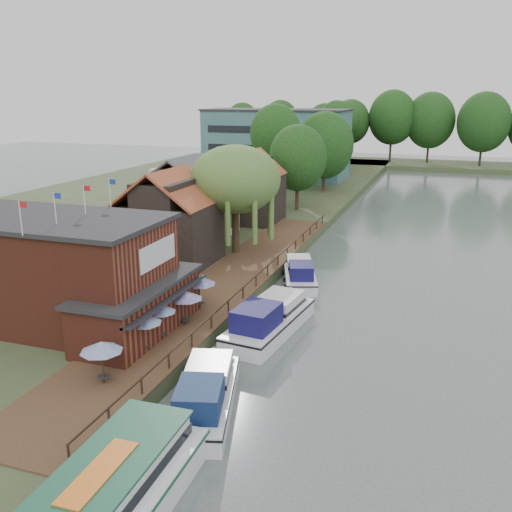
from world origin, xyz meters
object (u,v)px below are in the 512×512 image
(cottage_b, at_px, (187,197))
(umbrella_2, at_px, (161,322))
(willow, at_px, (235,200))
(pub, at_px, (77,272))
(umbrella_4, at_px, (200,292))
(umbrella_0, at_px, (103,362))
(swan, at_px, (152,430))
(cruiser_1, at_px, (270,315))
(cottage_c, at_px, (250,186))
(cruiser_0, at_px, (205,389))
(cruiser_2, at_px, (300,270))
(cottage_a, at_px, (169,217))
(hotel_block, at_px, (277,143))
(umbrella_1, at_px, (144,333))
(umbrella_3, at_px, (185,308))

(cottage_b, relative_size, umbrella_2, 4.04)
(cottage_b, relative_size, willow, 0.92)
(pub, relative_size, umbrella_4, 8.29)
(umbrella_0, relative_size, swan, 5.40)
(willow, bearing_deg, cruiser_1, -61.24)
(cottage_c, bearing_deg, cruiser_0, -73.63)
(pub, relative_size, cruiser_2, 2.20)
(cottage_a, height_order, cruiser_1, cottage_a)
(umbrella_4, distance_m, cruiser_2, 12.12)
(cruiser_0, distance_m, swan, 3.46)
(pub, distance_m, hotel_block, 71.49)
(umbrella_0, distance_m, swan, 4.86)
(umbrella_1, bearing_deg, willow, 97.17)
(cottage_a, relative_size, cruiser_0, 0.87)
(umbrella_2, bearing_deg, cruiser_0, -43.87)
(umbrella_1, bearing_deg, cottage_a, 112.71)
(willow, bearing_deg, swan, -76.99)
(umbrella_1, distance_m, umbrella_2, 1.90)
(hotel_block, relative_size, umbrella_0, 10.69)
(willow, relative_size, umbrella_4, 4.32)
(swan, bearing_deg, umbrella_4, 104.92)
(cottage_c, xyz_separation_m, umbrella_1, (6.34, -36.53, -2.96))
(cottage_c, distance_m, umbrella_4, 29.75)
(cottage_a, relative_size, umbrella_3, 3.62)
(umbrella_4, bearing_deg, umbrella_3, -83.18)
(cottage_b, height_order, cruiser_2, cottage_b)
(pub, relative_size, cruiser_1, 1.85)
(umbrella_4, relative_size, cruiser_1, 0.22)
(cottage_b, relative_size, cruiser_0, 0.97)
(cottage_c, distance_m, umbrella_1, 37.19)
(umbrella_1, xyz_separation_m, umbrella_3, (0.49, 4.55, 0.00))
(cottage_a, height_order, umbrella_0, cottage_a)
(cottage_c, bearing_deg, cottage_a, -93.01)
(cottage_a, xyz_separation_m, umbrella_4, (7.46, -9.89, -2.96))
(cottage_a, relative_size, umbrella_0, 3.62)
(hotel_block, bearing_deg, umbrella_3, -77.87)
(cottage_b, height_order, umbrella_2, cottage_b)
(umbrella_0, distance_m, umbrella_2, 6.00)
(cottage_a, distance_m, swan, 26.56)
(umbrella_3, xyz_separation_m, swan, (3.28, -10.62, -2.07))
(cruiser_1, bearing_deg, umbrella_4, -175.78)
(hotel_block, relative_size, willow, 2.44)
(pub, xyz_separation_m, cottage_c, (0.00, 34.00, 0.60))
(cruiser_0, bearing_deg, cruiser_2, 76.37)
(cottage_a, bearing_deg, umbrella_3, -58.91)
(willow, xyz_separation_m, umbrella_2, (2.91, -20.63, -3.93))
(cottage_a, distance_m, cottage_c, 19.03)
(hotel_block, xyz_separation_m, willow, (11.50, -51.00, -0.94))
(hotel_block, height_order, cottage_a, hotel_block)
(umbrella_4, bearing_deg, cruiser_2, 68.33)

